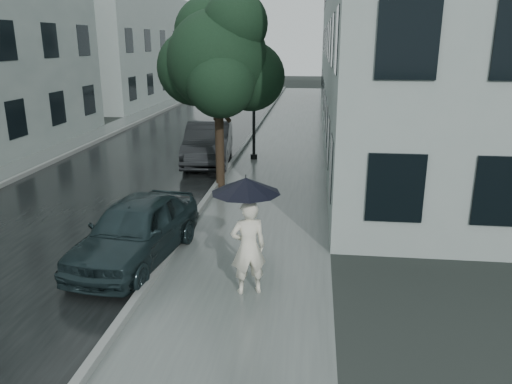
# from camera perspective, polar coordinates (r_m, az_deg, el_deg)

# --- Properties ---
(ground) EXTENTS (120.00, 120.00, 0.00)m
(ground) POSITION_cam_1_polar(r_m,az_deg,el_deg) (10.18, -2.81, -9.96)
(ground) COLOR black
(ground) RESTS_ON ground
(sidewalk) EXTENTS (3.50, 60.00, 0.01)m
(sidewalk) POSITION_cam_1_polar(r_m,az_deg,el_deg) (21.48, 3.14, 4.56)
(sidewalk) COLOR slate
(sidewalk) RESTS_ON ground
(kerb_near) EXTENTS (0.15, 60.00, 0.15)m
(kerb_near) POSITION_cam_1_polar(r_m,az_deg,el_deg) (21.66, -1.70, 4.87)
(kerb_near) COLOR slate
(kerb_near) RESTS_ON ground
(asphalt_road) EXTENTS (6.85, 60.00, 0.00)m
(asphalt_road) POSITION_cam_1_polar(r_m,az_deg,el_deg) (22.45, -10.60, 4.83)
(asphalt_road) COLOR black
(asphalt_road) RESTS_ON ground
(kerb_far) EXTENTS (0.15, 60.00, 0.15)m
(kerb_far) POSITION_cam_1_polar(r_m,az_deg,el_deg) (23.70, -18.75, 5.03)
(kerb_far) COLOR slate
(kerb_far) RESTS_ON ground
(sidewalk_far) EXTENTS (1.70, 60.00, 0.01)m
(sidewalk_far) POSITION_cam_1_polar(r_m,az_deg,el_deg) (24.13, -20.73, 4.86)
(sidewalk_far) COLOR #4C5451
(sidewalk_far) RESTS_ON ground
(building_near) EXTENTS (7.02, 36.00, 9.00)m
(building_near) POSITION_cam_1_polar(r_m,az_deg,el_deg) (28.71, 15.23, 16.18)
(building_near) COLOR gray
(building_near) RESTS_ON ground
(building_far_b) EXTENTS (7.02, 18.00, 8.00)m
(building_far_b) POSITION_cam_1_polar(r_m,az_deg,el_deg) (41.86, -15.28, 15.55)
(building_far_b) COLOR gray
(building_far_b) RESTS_ON ground
(pedestrian) EXTENTS (0.78, 0.64, 1.83)m
(pedestrian) POSITION_cam_1_polar(r_m,az_deg,el_deg) (9.31, -0.88, -6.35)
(pedestrian) COLOR silver
(pedestrian) RESTS_ON sidewalk
(umbrella) EXTENTS (1.52, 1.52, 1.38)m
(umbrella) POSITION_cam_1_polar(r_m,az_deg,el_deg) (8.88, -1.17, 0.77)
(umbrella) COLOR black
(umbrella) RESTS_ON ground
(street_tree) EXTENTS (4.06, 3.69, 6.03)m
(street_tree) POSITION_cam_1_polar(r_m,az_deg,el_deg) (15.86, -4.30, 14.89)
(street_tree) COLOR #332619
(street_tree) RESTS_ON ground
(lamp_post) EXTENTS (0.85, 0.35, 4.84)m
(lamp_post) POSITION_cam_1_polar(r_m,az_deg,el_deg) (19.80, -0.72, 11.66)
(lamp_post) COLOR black
(lamp_post) RESTS_ON ground
(car_near) EXTENTS (2.14, 4.24, 1.39)m
(car_near) POSITION_cam_1_polar(r_m,az_deg,el_deg) (11.07, -13.57, -4.19)
(car_near) COLOR #19272A
(car_near) RESTS_ON ground
(car_far) EXTENTS (2.19, 4.89, 1.56)m
(car_far) POSITION_cam_1_polar(r_m,az_deg,el_deg) (19.60, -5.45, 5.64)
(car_far) COLOR #212426
(car_far) RESTS_ON ground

